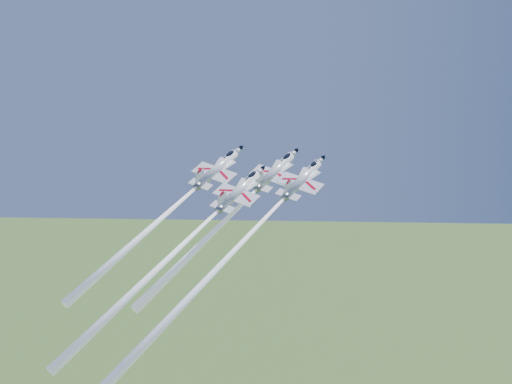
{
  "coord_description": "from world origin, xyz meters",
  "views": [
    {
      "loc": [
        5.47,
        -106.47,
        103.14
      ],
      "look_at": [
        0.0,
        0.0,
        81.75
      ],
      "focal_mm": 40.0,
      "sensor_mm": 36.0,
      "label": 1
    }
  ],
  "objects_px": {
    "jet_right": "(235,249)",
    "jet_slot": "(180,247)",
    "jet_lead": "(232,214)",
    "jet_left": "(170,210)"
  },
  "relations": [
    {
      "from": "jet_lead",
      "to": "jet_left",
      "type": "height_order",
      "value": "jet_left"
    },
    {
      "from": "jet_lead",
      "to": "jet_slot",
      "type": "xyz_separation_m",
      "value": [
        -7.55,
        -12.32,
        -2.85
      ]
    },
    {
      "from": "jet_right",
      "to": "jet_slot",
      "type": "xyz_separation_m",
      "value": [
        -9.44,
        1.32,
        -0.2
      ]
    },
    {
      "from": "jet_slot",
      "to": "jet_right",
      "type": "bearing_deg",
      "value": 25.32
    },
    {
      "from": "jet_slot",
      "to": "jet_lead",
      "type": "bearing_deg",
      "value": 91.78
    },
    {
      "from": "jet_lead",
      "to": "jet_right",
      "type": "xyz_separation_m",
      "value": [
        1.89,
        -13.64,
        -2.65
      ]
    },
    {
      "from": "jet_lead",
      "to": "jet_left",
      "type": "xyz_separation_m",
      "value": [
        -10.87,
        -3.24,
        1.32
      ]
    },
    {
      "from": "jet_lead",
      "to": "jet_slot",
      "type": "relative_size",
      "value": 0.92
    },
    {
      "from": "jet_lead",
      "to": "jet_left",
      "type": "bearing_deg",
      "value": -130.14
    },
    {
      "from": "jet_lead",
      "to": "jet_slot",
      "type": "bearing_deg",
      "value": -88.22
    }
  ]
}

